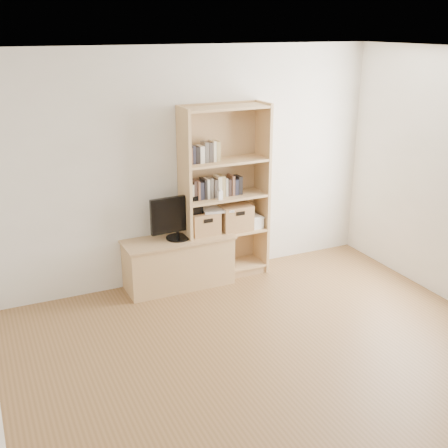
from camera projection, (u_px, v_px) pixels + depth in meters
floor at (306, 392)px, 4.51m from camera, size 4.50×5.00×0.01m
back_wall at (189, 167)px, 6.21m from camera, size 4.50×0.02×2.60m
ceiling at (326, 56)px, 3.64m from camera, size 4.50×5.00×0.01m
tv_stand at (179, 263)px, 6.27m from camera, size 1.19×0.45×0.54m
bookshelf at (225, 194)px, 6.30m from camera, size 1.00×0.37×1.99m
television at (177, 218)px, 6.09m from camera, size 0.61×0.09×0.48m
books_row_mid at (224, 187)px, 6.29m from camera, size 0.74×0.15×0.20m
books_row_upper at (206, 153)px, 6.07m from camera, size 0.36×0.13×0.19m
baby_monitor at (220, 195)px, 6.15m from camera, size 0.05×0.04×0.10m
basket_left at (204, 223)px, 6.29m from camera, size 0.32×0.26×0.26m
basket_right at (235, 217)px, 6.44m from camera, size 0.36×0.30×0.30m
laptop at (217, 209)px, 6.30m from camera, size 0.37×0.29×0.03m
magazine_stack at (251, 222)px, 6.56m from camera, size 0.20×0.28×0.12m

